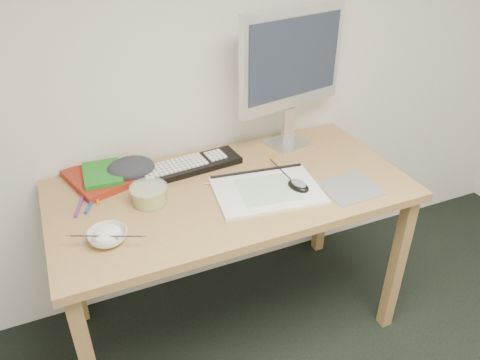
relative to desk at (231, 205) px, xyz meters
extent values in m
plane|color=silver|center=(0.14, 0.37, 0.63)|extent=(3.60, 0.00, 3.60)
cube|color=#AA7F4E|center=(0.65, -0.30, -0.31)|extent=(0.05, 0.05, 0.71)
cube|color=#AA7F4E|center=(-0.65, 0.30, -0.31)|extent=(0.05, 0.05, 0.71)
cube|color=#AA7F4E|center=(0.65, 0.30, -0.31)|extent=(0.05, 0.05, 0.71)
cube|color=#AA7F4E|center=(0.00, 0.00, 0.06)|extent=(1.40, 0.70, 0.03)
cube|color=slate|center=(0.43, -0.19, 0.08)|extent=(0.22, 0.20, 0.00)
cube|color=white|center=(0.12, -0.08, 0.09)|extent=(0.44, 0.34, 0.01)
cube|color=black|center=(-0.10, 0.21, 0.09)|extent=(0.44, 0.18, 0.03)
cube|color=silver|center=(0.38, 0.24, 0.09)|extent=(0.21, 0.19, 0.01)
cube|color=silver|center=(0.38, 0.24, 0.17)|extent=(0.06, 0.03, 0.17)
cube|color=silver|center=(0.38, 0.24, 0.48)|extent=(0.52, 0.14, 0.42)
cube|color=black|center=(0.38, 0.24, 0.49)|extent=(0.46, 0.10, 0.33)
ellipsoid|color=black|center=(0.23, -0.12, 0.11)|extent=(0.08, 0.11, 0.03)
imported|color=silver|center=(-0.50, -0.15, 0.10)|extent=(0.15, 0.15, 0.04)
cylinder|color=silver|center=(-0.51, -0.17, 0.13)|extent=(0.24, 0.12, 0.02)
cylinder|color=#DDC24E|center=(-0.32, 0.03, 0.12)|extent=(0.16, 0.16, 0.07)
cube|color=maroon|center=(-0.47, 0.25, 0.10)|extent=(0.27, 0.32, 0.03)
cube|color=#1C711C|center=(-0.45, 0.25, 0.12)|extent=(0.16, 0.21, 0.02)
ellipsoid|color=#292B31|center=(-0.34, 0.24, 0.12)|extent=(0.19, 0.17, 0.07)
cylinder|color=pink|center=(-0.01, 0.02, 0.09)|extent=(0.17, 0.09, 0.01)
cylinder|color=tan|center=(0.03, 0.05, 0.09)|extent=(0.14, 0.09, 0.01)
cylinder|color=black|center=(0.08, 0.07, 0.09)|extent=(0.17, 0.02, 0.01)
cylinder|color=#1C3B9A|center=(-0.52, 0.10, 0.09)|extent=(0.07, 0.12, 0.01)
cylinder|color=orange|center=(-0.50, 0.15, 0.09)|extent=(0.02, 0.12, 0.01)
cylinder|color=#6B2486|center=(-0.57, 0.09, 0.09)|extent=(0.06, 0.13, 0.01)
camera|label=1|loc=(-0.58, -1.43, 1.07)|focal=35.00mm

